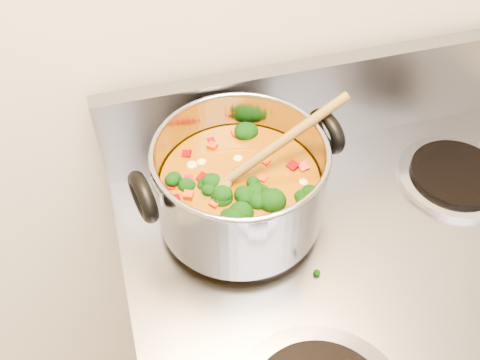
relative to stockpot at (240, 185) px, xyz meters
name	(u,v)px	position (x,y,z in m)	size (l,w,h in m)	color
stockpot	(240,185)	(0.00, 0.00, 0.00)	(0.31, 0.24, 0.15)	#9999A0
wooden_spoon	(247,166)	(0.01, 0.00, 0.03)	(0.25, 0.08, 0.11)	brown
cooktop_crumbs	(287,184)	(0.09, 0.05, -0.07)	(0.17, 0.25, 0.01)	black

